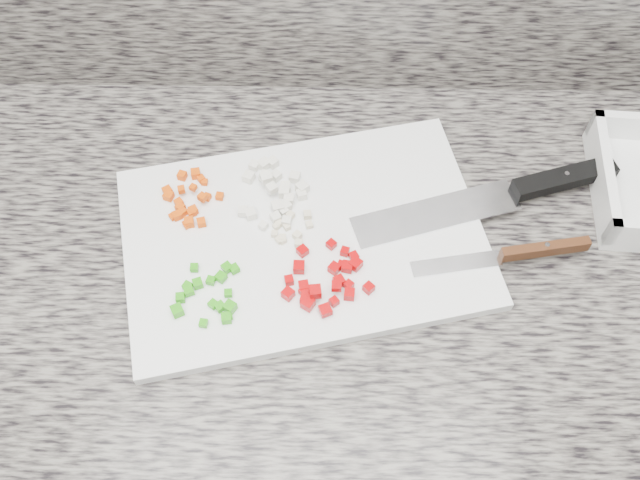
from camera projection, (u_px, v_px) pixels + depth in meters
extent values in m
cube|color=silver|center=(288.00, 400.00, 1.24)|extent=(3.92, 0.62, 0.86)
cube|color=#656159|center=(274.00, 274.00, 0.86)|extent=(3.96, 0.64, 0.04)
cube|color=white|center=(304.00, 238.00, 0.86)|extent=(0.48, 0.37, 0.01)
cube|color=#D04504|center=(205.00, 182.00, 0.89)|extent=(0.01, 0.01, 0.01)
cube|color=#D04504|center=(192.00, 212.00, 0.86)|extent=(0.01, 0.01, 0.01)
cube|color=#D04504|center=(173.00, 216.00, 0.86)|extent=(0.01, 0.01, 0.01)
cube|color=#D04504|center=(169.00, 196.00, 0.88)|extent=(0.01, 0.01, 0.01)
cube|color=#D04504|center=(167.00, 191.00, 0.88)|extent=(0.01, 0.01, 0.01)
cube|color=#D04504|center=(207.00, 197.00, 0.88)|extent=(0.01, 0.01, 0.01)
cube|color=#D04504|center=(180.00, 208.00, 0.87)|extent=(0.01, 0.01, 0.01)
cube|color=#D04504|center=(202.00, 197.00, 0.87)|extent=(0.01, 0.01, 0.01)
cube|color=#D04504|center=(177.00, 215.00, 0.86)|extent=(0.01, 0.01, 0.01)
cube|color=#D04504|center=(196.00, 174.00, 0.89)|extent=(0.01, 0.01, 0.01)
cube|color=#D04504|center=(181.00, 190.00, 0.87)|extent=(0.01, 0.01, 0.01)
cube|color=#D04504|center=(201.00, 179.00, 0.89)|extent=(0.01, 0.01, 0.01)
cube|color=#D04504|center=(187.00, 224.00, 0.85)|extent=(0.01, 0.01, 0.01)
cube|color=#D04504|center=(182.00, 176.00, 0.89)|extent=(0.01, 0.01, 0.01)
cube|color=#D04504|center=(182.00, 212.00, 0.86)|extent=(0.01, 0.01, 0.01)
cube|color=#D04504|center=(220.00, 196.00, 0.88)|extent=(0.01, 0.01, 0.01)
cube|color=#D04504|center=(193.00, 210.00, 0.86)|extent=(0.01, 0.01, 0.01)
cube|color=#D04504|center=(193.00, 187.00, 0.87)|extent=(0.01, 0.01, 0.01)
cube|color=#D04504|center=(179.00, 203.00, 0.87)|extent=(0.01, 0.01, 0.01)
cube|color=#D04504|center=(201.00, 222.00, 0.85)|extent=(0.01, 0.01, 0.01)
cube|color=#D04504|center=(189.00, 222.00, 0.85)|extent=(0.01, 0.01, 0.01)
cube|color=silver|center=(261.00, 165.00, 0.90)|extent=(0.01, 0.01, 0.01)
cube|color=silver|center=(276.00, 218.00, 0.86)|extent=(0.02, 0.02, 0.01)
cube|color=silver|center=(286.00, 187.00, 0.88)|extent=(0.01, 0.01, 0.01)
cube|color=silver|center=(289.00, 199.00, 0.87)|extent=(0.01, 0.01, 0.01)
cube|color=silver|center=(284.00, 211.00, 0.86)|extent=(0.01, 0.01, 0.01)
cube|color=silver|center=(286.00, 206.00, 0.87)|extent=(0.02, 0.02, 0.01)
cube|color=silver|center=(264.00, 164.00, 0.90)|extent=(0.02, 0.02, 0.01)
cube|color=silver|center=(276.00, 176.00, 0.89)|extent=(0.02, 0.02, 0.01)
cube|color=silver|center=(301.00, 195.00, 0.88)|extent=(0.01, 0.01, 0.01)
cube|color=silver|center=(284.00, 192.00, 0.88)|extent=(0.01, 0.01, 0.01)
cube|color=silver|center=(273.00, 163.00, 0.90)|extent=(0.02, 0.02, 0.01)
cube|color=silver|center=(249.00, 177.00, 0.89)|extent=(0.02, 0.02, 0.01)
cube|color=silver|center=(265.00, 176.00, 0.89)|extent=(0.02, 0.02, 0.01)
cube|color=silver|center=(251.00, 214.00, 0.86)|extent=(0.02, 0.02, 0.01)
cube|color=silver|center=(263.00, 225.00, 0.85)|extent=(0.01, 0.01, 0.01)
cube|color=silver|center=(243.00, 211.00, 0.86)|extent=(0.01, 0.01, 0.01)
cube|color=silver|center=(266.00, 178.00, 0.88)|extent=(0.02, 0.02, 0.01)
cube|color=silver|center=(295.00, 177.00, 0.89)|extent=(0.01, 0.01, 0.01)
cube|color=silver|center=(302.00, 188.00, 0.88)|extent=(0.02, 0.02, 0.01)
cube|color=silver|center=(278.00, 207.00, 0.86)|extent=(0.02, 0.02, 0.01)
cube|color=silver|center=(272.00, 188.00, 0.87)|extent=(0.02, 0.02, 0.01)
cube|color=silver|center=(254.00, 165.00, 0.90)|extent=(0.01, 0.01, 0.01)
cube|color=silver|center=(286.00, 221.00, 0.86)|extent=(0.01, 0.01, 0.01)
cube|color=#26950D|center=(198.00, 283.00, 0.81)|extent=(0.01, 0.01, 0.01)
cube|color=#26950D|center=(213.00, 304.00, 0.80)|extent=(0.01, 0.01, 0.01)
cube|color=#26950D|center=(228.00, 293.00, 0.80)|extent=(0.01, 0.01, 0.01)
cube|color=#26950D|center=(189.00, 291.00, 0.81)|extent=(0.01, 0.01, 0.01)
cube|color=#26950D|center=(228.00, 316.00, 0.79)|extent=(0.01, 0.01, 0.01)
cube|color=#26950D|center=(221.00, 277.00, 0.81)|extent=(0.02, 0.02, 0.01)
cube|color=#26950D|center=(234.00, 269.00, 0.82)|extent=(0.01, 0.01, 0.01)
cube|color=#26950D|center=(180.00, 298.00, 0.80)|extent=(0.01, 0.01, 0.01)
cube|color=#26950D|center=(194.00, 268.00, 0.82)|extent=(0.01, 0.01, 0.01)
cube|color=#26950D|center=(177.00, 311.00, 0.79)|extent=(0.02, 0.02, 0.01)
cube|color=#26950D|center=(227.00, 267.00, 0.82)|extent=(0.02, 0.02, 0.01)
cube|color=#26950D|center=(226.00, 318.00, 0.79)|extent=(0.01, 0.01, 0.01)
cube|color=#26950D|center=(230.00, 307.00, 0.79)|extent=(0.02, 0.02, 0.01)
cube|color=#26950D|center=(220.00, 307.00, 0.79)|extent=(0.01, 0.01, 0.01)
cube|color=#26950D|center=(187.00, 286.00, 0.81)|extent=(0.01, 0.01, 0.01)
cube|color=#26950D|center=(211.00, 280.00, 0.81)|extent=(0.01, 0.01, 0.01)
cube|color=#26950D|center=(203.00, 323.00, 0.78)|extent=(0.01, 0.01, 0.01)
cube|color=#A30204|center=(306.00, 299.00, 0.80)|extent=(0.01, 0.01, 0.01)
cube|color=#A30204|center=(339.00, 281.00, 0.81)|extent=(0.02, 0.02, 0.01)
cube|color=#A30204|center=(337.00, 286.00, 0.80)|extent=(0.01, 0.01, 0.01)
cube|color=#A30204|center=(345.00, 251.00, 0.83)|extent=(0.01, 0.01, 0.01)
cube|color=#A30204|center=(334.00, 268.00, 0.82)|extent=(0.02, 0.02, 0.01)
cube|color=#A30204|center=(356.00, 264.00, 0.82)|extent=(0.02, 0.02, 0.01)
cube|color=#A30204|center=(349.00, 285.00, 0.81)|extent=(0.01, 0.01, 0.01)
cube|color=#A30204|center=(331.00, 244.00, 0.84)|extent=(0.01, 0.01, 0.01)
cube|color=#A30204|center=(304.00, 286.00, 0.81)|extent=(0.01, 0.01, 0.01)
cube|color=#A30204|center=(315.00, 292.00, 0.79)|extent=(0.01, 0.01, 0.01)
cube|color=#A30204|center=(369.00, 288.00, 0.81)|extent=(0.02, 0.02, 0.01)
cube|color=#A30204|center=(325.00, 310.00, 0.79)|extent=(0.02, 0.02, 0.01)
cube|color=#A30204|center=(349.00, 294.00, 0.80)|extent=(0.01, 0.01, 0.01)
cube|color=#A30204|center=(354.00, 256.00, 0.83)|extent=(0.01, 0.01, 0.01)
cube|color=#A30204|center=(305.00, 291.00, 0.80)|extent=(0.02, 0.02, 0.01)
cube|color=#A30204|center=(299.00, 267.00, 0.82)|extent=(0.01, 0.01, 0.01)
cube|color=#A30204|center=(308.00, 304.00, 0.80)|extent=(0.02, 0.02, 0.01)
cube|color=#A30204|center=(303.00, 251.00, 0.83)|extent=(0.02, 0.02, 0.01)
cube|color=#A30204|center=(347.00, 267.00, 0.82)|extent=(0.01, 0.01, 0.01)
cube|color=#A30204|center=(334.00, 301.00, 0.80)|extent=(0.01, 0.01, 0.01)
cube|color=#A30204|center=(288.00, 294.00, 0.80)|extent=(0.02, 0.02, 0.01)
cube|color=#A30204|center=(289.00, 280.00, 0.81)|extent=(0.01, 0.01, 0.01)
cube|color=#A30204|center=(342.00, 265.00, 0.82)|extent=(0.01, 0.01, 0.01)
cube|color=beige|center=(297.00, 236.00, 0.85)|extent=(0.01, 0.01, 0.01)
cube|color=beige|center=(275.00, 234.00, 0.85)|extent=(0.01, 0.01, 0.01)
cube|color=beige|center=(307.00, 215.00, 0.86)|extent=(0.01, 0.01, 0.01)
cube|color=beige|center=(283.00, 238.00, 0.84)|extent=(0.01, 0.01, 0.01)
cube|color=beige|center=(290.00, 215.00, 0.86)|extent=(0.01, 0.01, 0.01)
cube|color=beige|center=(287.00, 227.00, 0.85)|extent=(0.01, 0.01, 0.01)
cube|color=beige|center=(276.00, 226.00, 0.85)|extent=(0.01, 0.01, 0.01)
cube|color=beige|center=(279.00, 240.00, 0.84)|extent=(0.01, 0.01, 0.01)
cube|color=beige|center=(299.00, 244.00, 0.84)|extent=(0.01, 0.01, 0.01)
cube|color=beige|center=(279.00, 223.00, 0.86)|extent=(0.01, 0.01, 0.01)
cube|color=beige|center=(309.00, 225.00, 0.85)|extent=(0.01, 0.01, 0.01)
cube|color=beige|center=(282.00, 240.00, 0.84)|extent=(0.01, 0.01, 0.01)
cube|color=silver|center=(436.00, 214.00, 0.87)|extent=(0.21, 0.11, 0.00)
cube|color=black|center=(565.00, 178.00, 0.89)|extent=(0.14, 0.07, 0.02)
cylinder|color=silver|center=(567.00, 174.00, 0.88)|extent=(0.01, 0.01, 0.00)
cube|color=silver|center=(456.00, 264.00, 0.83)|extent=(0.11, 0.04, 0.00)
cube|color=#432510|center=(545.00, 249.00, 0.83)|extent=(0.11, 0.03, 0.02)
cylinder|color=silver|center=(547.00, 245.00, 0.82)|extent=(0.01, 0.01, 0.00)
cube|color=white|center=(603.00, 175.00, 0.88)|extent=(0.02, 0.18, 0.04)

